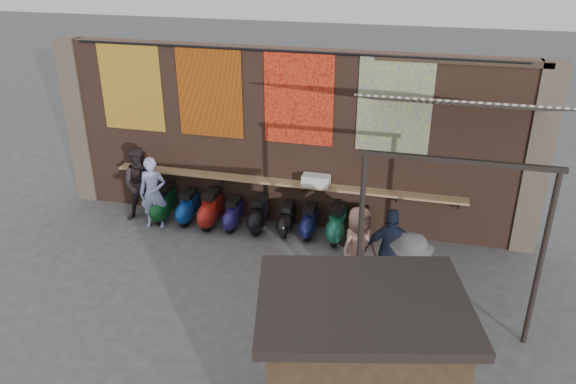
# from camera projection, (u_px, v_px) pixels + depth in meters

# --- Properties ---
(ground) EXTENTS (70.00, 70.00, 0.00)m
(ground) POSITION_uv_depth(u_px,v_px,m) (253.00, 281.00, 10.95)
(ground) COLOR #474749
(ground) RESTS_ON ground
(brick_wall) EXTENTS (10.00, 0.40, 4.00)m
(brick_wall) POSITION_uv_depth(u_px,v_px,m) (287.00, 139.00, 12.49)
(brick_wall) COLOR brown
(brick_wall) RESTS_ON ground
(pier_left) EXTENTS (0.50, 0.50, 4.00)m
(pier_left) POSITION_uv_depth(u_px,v_px,m) (81.00, 121.00, 13.67)
(pier_left) COLOR #4C4238
(pier_left) RESTS_ON ground
(pier_right) EXTENTS (0.50, 0.50, 4.00)m
(pier_right) POSITION_uv_depth(u_px,v_px,m) (537.00, 160.00, 11.31)
(pier_right) COLOR #4C4238
(pier_right) RESTS_ON ground
(eating_counter) EXTENTS (8.00, 0.32, 0.05)m
(eating_counter) POSITION_uv_depth(u_px,v_px,m) (283.00, 183.00, 12.54)
(eating_counter) COLOR #9E7A51
(eating_counter) RESTS_ON brick_wall
(shelf_box) EXTENTS (0.60, 0.31, 0.24)m
(shelf_box) POSITION_uv_depth(u_px,v_px,m) (316.00, 180.00, 12.28)
(shelf_box) COLOR white
(shelf_box) RESTS_ON eating_counter
(tapestry_redgold) EXTENTS (1.50, 0.02, 2.00)m
(tapestry_redgold) POSITION_uv_depth(u_px,v_px,m) (131.00, 87.00, 12.69)
(tapestry_redgold) COLOR maroon
(tapestry_redgold) RESTS_ON brick_wall
(tapestry_sun) EXTENTS (1.50, 0.02, 2.00)m
(tapestry_sun) POSITION_uv_depth(u_px,v_px,m) (210.00, 93.00, 12.26)
(tapestry_sun) COLOR orange
(tapestry_sun) RESTS_ON brick_wall
(tapestry_orange) EXTENTS (1.50, 0.02, 2.00)m
(tapestry_orange) POSITION_uv_depth(u_px,v_px,m) (299.00, 99.00, 11.81)
(tapestry_orange) COLOR #E8401D
(tapestry_orange) RESTS_ON brick_wall
(tapestry_multi) EXTENTS (1.50, 0.02, 2.00)m
(tapestry_multi) POSITION_uv_depth(u_px,v_px,m) (394.00, 105.00, 11.36)
(tapestry_multi) COLOR #2B43A1
(tapestry_multi) RESTS_ON brick_wall
(hang_rail) EXTENTS (9.50, 0.06, 0.06)m
(hang_rail) POSITION_uv_depth(u_px,v_px,m) (285.00, 51.00, 11.46)
(hang_rail) COLOR black
(hang_rail) RESTS_ON brick_wall
(scooter_stool_0) EXTENTS (0.39, 0.86, 0.81)m
(scooter_stool_0) POSITION_uv_depth(u_px,v_px,m) (164.00, 204.00, 13.14)
(scooter_stool_0) COLOR #0D451C
(scooter_stool_0) RESTS_ON ground
(scooter_stool_1) EXTENTS (0.36, 0.79, 0.75)m
(scooter_stool_1) POSITION_uv_depth(u_px,v_px,m) (188.00, 207.00, 13.04)
(scooter_stool_1) COLOR #0D3994
(scooter_stool_1) RESTS_ON ground
(scooter_stool_2) EXTENTS (0.40, 0.88, 0.83)m
(scooter_stool_2) POSITION_uv_depth(u_px,v_px,m) (211.00, 209.00, 12.86)
(scooter_stool_2) COLOR maroon
(scooter_stool_2) RESTS_ON ground
(scooter_stool_3) EXTENTS (0.33, 0.74, 0.70)m
(scooter_stool_3) POSITION_uv_depth(u_px,v_px,m) (234.00, 214.00, 12.77)
(scooter_stool_3) COLOR navy
(scooter_stool_3) RESTS_ON ground
(scooter_stool_4) EXTENTS (0.37, 0.81, 0.77)m
(scooter_stool_4) POSITION_uv_depth(u_px,v_px,m) (259.00, 215.00, 12.66)
(scooter_stool_4) COLOR black
(scooter_stool_4) RESTS_ON ground
(scooter_stool_5) EXTENTS (0.33, 0.73, 0.69)m
(scooter_stool_5) POSITION_uv_depth(u_px,v_px,m) (287.00, 219.00, 12.57)
(scooter_stool_5) COLOR black
(scooter_stool_5) RESTS_ON ground
(scooter_stool_6) EXTENTS (0.34, 0.75, 0.71)m
(scooter_stool_6) POSITION_uv_depth(u_px,v_px,m) (309.00, 222.00, 12.43)
(scooter_stool_6) COLOR #131849
(scooter_stool_6) RESTS_ON ground
(scooter_stool_7) EXTENTS (0.38, 0.85, 0.80)m
(scooter_stool_7) POSITION_uv_depth(u_px,v_px,m) (337.00, 224.00, 12.23)
(scooter_stool_7) COLOR #1A6850
(scooter_stool_7) RESTS_ON ground
(scooter_stool_8) EXTENTS (0.36, 0.80, 0.76)m
(scooter_stool_8) POSITION_uv_depth(u_px,v_px,m) (360.00, 227.00, 12.14)
(scooter_stool_8) COLOR #924A0D
(scooter_stool_8) RESTS_ON ground
(diner_left) EXTENTS (0.68, 0.52, 1.67)m
(diner_left) POSITION_uv_depth(u_px,v_px,m) (153.00, 193.00, 12.67)
(diner_left) COLOR #9DAAE4
(diner_left) RESTS_ON ground
(diner_right) EXTENTS (1.06, 0.96, 1.79)m
(diner_right) POSITION_uv_depth(u_px,v_px,m) (142.00, 184.00, 12.97)
(diner_right) COLOR #2A2123
(diner_right) RESTS_ON ground
(shopper_navy) EXTENTS (1.02, 0.52, 1.67)m
(shopper_navy) POSITION_uv_depth(u_px,v_px,m) (391.00, 250.00, 10.37)
(shopper_navy) COLOR #161D32
(shopper_navy) RESTS_ON ground
(shopper_grey) EXTENTS (1.27, 0.80, 1.87)m
(shopper_grey) POSITION_uv_depth(u_px,v_px,m) (408.00, 285.00, 9.16)
(shopper_grey) COLOR #4C4C50
(shopper_grey) RESTS_ON ground
(shopper_tan) EXTENTS (0.90, 0.93, 1.62)m
(shopper_tan) POSITION_uv_depth(u_px,v_px,m) (358.00, 247.00, 10.54)
(shopper_tan) COLOR #9E7265
(shopper_tan) RESTS_ON ground
(stall_roof) EXTENTS (2.75, 2.35, 0.12)m
(stall_roof) POSITION_uv_depth(u_px,v_px,m) (363.00, 303.00, 6.33)
(stall_roof) COLOR black
(stall_roof) RESTS_ON market_stall
(stall_sign) EXTENTS (1.18, 0.32, 0.50)m
(stall_sign) POSITION_uv_depth(u_px,v_px,m) (353.00, 309.00, 7.37)
(stall_sign) COLOR gold
(stall_sign) RESTS_ON market_stall
(stall_shelf) EXTENTS (1.74, 0.52, 0.06)m
(stall_shelf) POSITION_uv_depth(u_px,v_px,m) (350.00, 358.00, 7.72)
(stall_shelf) COLOR #473321
(stall_shelf) RESTS_ON market_stall
(awning_canvas) EXTENTS (3.20, 3.28, 0.97)m
(awning_canvas) POSITION_uv_depth(u_px,v_px,m) (461.00, 104.00, 9.46)
(awning_canvas) COLOR beige
(awning_canvas) RESTS_ON brick_wall
(awning_ledger) EXTENTS (3.30, 0.08, 0.12)m
(awning_ledger) POSITION_uv_depth(u_px,v_px,m) (462.00, 61.00, 10.70)
(awning_ledger) COLOR #33261C
(awning_ledger) RESTS_ON brick_wall
(awning_header) EXTENTS (3.00, 0.08, 0.08)m
(awning_header) POSITION_uv_depth(u_px,v_px,m) (459.00, 161.00, 8.34)
(awning_header) COLOR black
(awning_header) RESTS_ON awning_post_left
(awning_post_left) EXTENTS (0.09, 0.09, 3.10)m
(awning_post_left) POSITION_uv_depth(u_px,v_px,m) (360.00, 239.00, 9.30)
(awning_post_left) COLOR black
(awning_post_left) RESTS_ON ground
(awning_post_right) EXTENTS (0.09, 0.09, 3.10)m
(awning_post_right) POSITION_uv_depth(u_px,v_px,m) (541.00, 262.00, 8.66)
(awning_post_right) COLOR black
(awning_post_right) RESTS_ON ground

